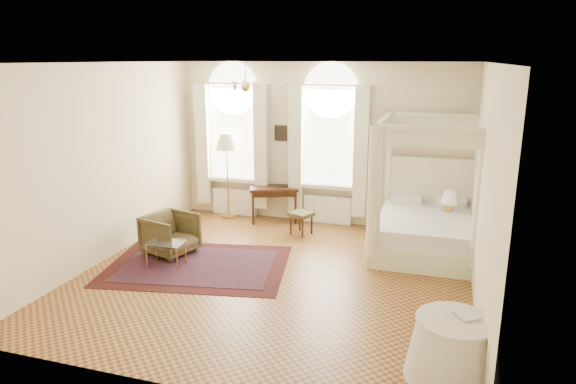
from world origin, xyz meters
name	(u,v)px	position (x,y,z in m)	size (l,w,h in m)	color
ground	(274,276)	(0.00, 0.00, 0.00)	(6.00, 6.00, 0.00)	#9B642D
room_walls	(273,154)	(0.00, 0.00, 1.98)	(6.00, 6.00, 6.00)	beige
window_left	(233,148)	(-1.90, 2.87, 1.49)	(1.62, 0.27, 3.29)	white
window_right	(328,154)	(0.20, 2.87, 1.49)	(1.62, 0.27, 3.29)	white
chandelier	(246,86)	(-0.90, 1.20, 2.91)	(0.51, 0.45, 0.50)	#C38F41
wall_pictures	(324,133)	(0.09, 2.97, 1.89)	(2.54, 0.03, 0.39)	black
canopy_bed	(426,223)	(2.23, 1.79, 0.54)	(1.83, 2.23, 2.38)	beige
nightstand	(453,230)	(2.70, 2.28, 0.30)	(0.42, 0.38, 0.60)	#32190D
nightstand_lamp	(449,199)	(2.59, 2.28, 0.89)	(0.30, 0.30, 0.44)	#C38F41
writing_desk	(274,192)	(-0.92, 2.70, 0.64)	(1.13, 0.85, 0.75)	#32190D
laptop	(284,186)	(-0.72, 2.82, 0.77)	(0.29, 0.19, 0.02)	black
stool	(301,216)	(-0.14, 2.07, 0.38)	(0.51, 0.51, 0.45)	#423B1C
armchair	(170,234)	(-2.05, 0.38, 0.36)	(0.78, 0.80, 0.73)	#41361C
coffee_table	(166,245)	(-1.84, -0.14, 0.38)	(0.66, 0.49, 0.42)	white
floor_lamp	(227,146)	(-1.96, 2.70, 1.57)	(0.47, 0.47, 1.83)	#C38F41
oriental_rug	(198,265)	(-1.35, 0.02, 0.01)	(3.27, 2.61, 0.01)	#3C100E
side_table	(453,349)	(2.70, -1.96, 0.34)	(1.02, 1.02, 0.69)	beige
book	(458,316)	(2.72, -1.91, 0.71)	(0.19, 0.26, 0.02)	black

